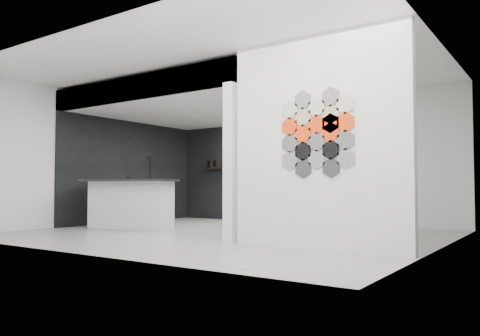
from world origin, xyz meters
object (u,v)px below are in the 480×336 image
utensil_cup (231,165)px  wall_basin (132,185)px  partition_panel (318,142)px  kitchen_island (131,203)px  glass_vase (307,161)px  stockpot (212,164)px  bottle_dark (239,163)px  kettle (300,161)px  glass_bowl (307,162)px

utensil_cup → wall_basin: bearing=-122.3°
partition_panel → kitchen_island: 4.61m
glass_vase → partition_panel: bearing=-61.8°
partition_panel → utensil_cup: partition_panel is taller
partition_panel → stockpot: size_ratio=13.38×
partition_panel → wall_basin: 5.78m
glass_vase → bottle_dark: 1.83m
partition_panel → kettle: 4.47m
partition_panel → stockpot: 6.14m
kitchen_island → partition_panel: bearing=-27.0°
wall_basin → utensil_cup: 2.50m
wall_basin → partition_panel: bearing=-18.2°
partition_panel → stockpot: (-4.78, 3.87, 0.01)m
glass_bowl → glass_vase: bearing=0.0°
utensil_cup → kitchen_island: bearing=-95.3°
stockpot → kettle: bearing=0.0°
partition_panel → glass_vase: 4.39m
kettle → glass_bowl: kettle is taller
kitchen_island → stockpot: 3.17m
kettle → wall_basin: bearing=-162.5°
wall_basin → stockpot: stockpot is taller
glass_bowl → stockpot: bearing=180.0°
bottle_dark → wall_basin: bearing=-127.0°
stockpot → glass_vase: (2.70, 0.00, -0.02)m
kitchen_island → glass_bowl: 3.93m
bottle_dark → utensil_cup: bearing=180.0°
kitchen_island → utensil_cup: 3.15m
wall_basin → glass_bowl: size_ratio=4.00×
wall_basin → bottle_dark: (1.56, 2.07, 0.56)m
wall_basin → glass_bowl: glass_bowl is taller
wall_basin → utensil_cup: bearing=57.7°
bottle_dark → kitchen_island: bearing=-99.9°
partition_panel → utensil_cup: 5.68m
utensil_cup → kettle: bearing=0.0°
partition_panel → utensil_cup: bearing=137.1°
kitchen_island → stockpot: size_ratio=9.43×
stockpot → bottle_dark: size_ratio=1.20×
kitchen_island → glass_vase: (2.36, 3.01, 0.89)m
bottle_dark → glass_bowl: bearing=0.0°
kettle → glass_vase: (0.17, 0.00, -0.02)m
wall_basin → kitchen_island: kitchen_island is taller
kettle → utensil_cup: (-1.92, 0.00, -0.03)m
bottle_dark → glass_vase: bearing=0.0°
kitchen_island → glass_bowl: bearing=35.9°
kettle → bottle_dark: bearing=164.9°
partition_panel → kettle: bearing=120.1°
glass_vase → utensil_cup: bearing=180.0°
kitchen_island → bottle_dark: (0.53, 3.01, 0.91)m
glass_vase → utensil_cup: glass_vase is taller
kitchen_island → bottle_dark: 3.19m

